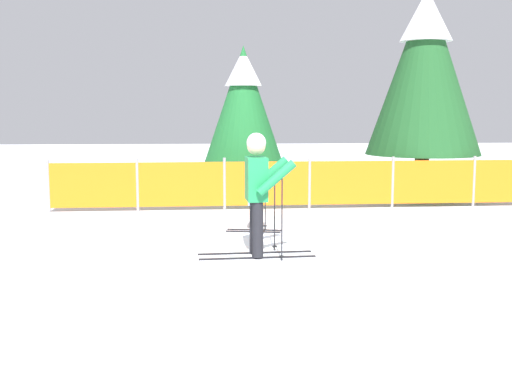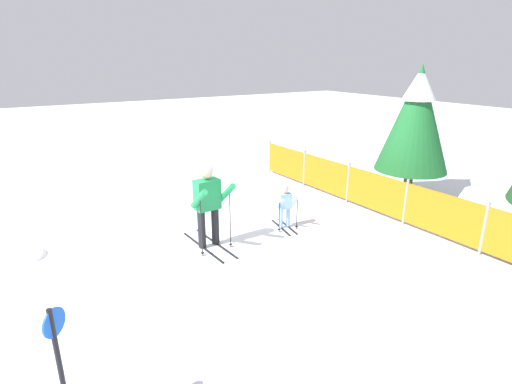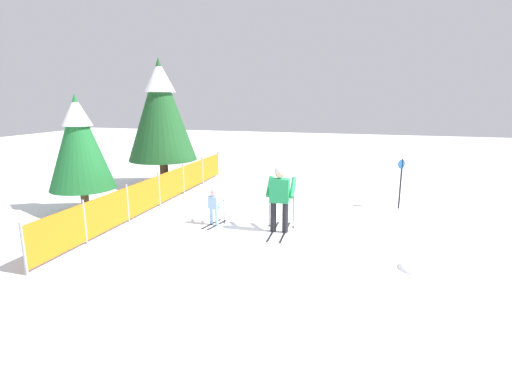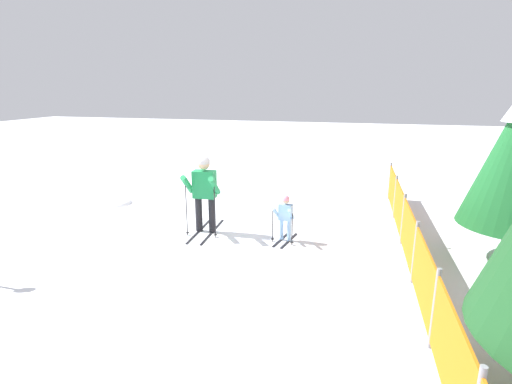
{
  "view_description": "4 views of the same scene",
  "coord_description": "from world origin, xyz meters",
  "px_view_note": "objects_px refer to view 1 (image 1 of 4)",
  "views": [
    {
      "loc": [
        -0.81,
        -8.71,
        2.09
      ],
      "look_at": [
        -0.19,
        0.82,
        0.85
      ],
      "focal_mm": 45.0,
      "sensor_mm": 36.0,
      "label": 1
    },
    {
      "loc": [
        6.57,
        -2.9,
        3.66
      ],
      "look_at": [
        -0.08,
        1.29,
        1.02
      ],
      "focal_mm": 28.0,
      "sensor_mm": 36.0,
      "label": 2
    },
    {
      "loc": [
        -9.86,
        -2.0,
        3.4
      ],
      "look_at": [
        -0.1,
        0.91,
        1.0
      ],
      "focal_mm": 28.0,
      "sensor_mm": 36.0,
      "label": 3
    },
    {
      "loc": [
        7.77,
        3.58,
        3.2
      ],
      "look_at": [
        -0.31,
        1.4,
        0.99
      ],
      "focal_mm": 28.0,
      "sensor_mm": 36.0,
      "label": 4
    }
  ],
  "objects_px": {
    "skier_adult": "(258,183)",
    "safety_fence": "(310,183)",
    "conifer_near": "(243,105)",
    "conifer_far": "(425,68)",
    "skier_child": "(255,198)"
  },
  "relations": [
    {
      "from": "conifer_near",
      "to": "skier_adult",
      "type": "bearing_deg",
      "value": -90.65
    },
    {
      "from": "skier_adult",
      "to": "skier_child",
      "type": "distance_m",
      "value": 1.91
    },
    {
      "from": "skier_child",
      "to": "conifer_far",
      "type": "bearing_deg",
      "value": 52.93
    },
    {
      "from": "safety_fence",
      "to": "conifer_near",
      "type": "xyz_separation_m",
      "value": [
        -1.3,
        1.78,
        1.64
      ]
    },
    {
      "from": "conifer_far",
      "to": "skier_adult",
      "type": "bearing_deg",
      "value": -126.52
    },
    {
      "from": "safety_fence",
      "to": "conifer_near",
      "type": "height_order",
      "value": "conifer_near"
    },
    {
      "from": "conifer_far",
      "to": "conifer_near",
      "type": "bearing_deg",
      "value": 174.94
    },
    {
      "from": "skier_adult",
      "to": "safety_fence",
      "type": "relative_size",
      "value": 0.16
    },
    {
      "from": "skier_adult",
      "to": "safety_fence",
      "type": "distance_m",
      "value": 4.53
    },
    {
      "from": "skier_child",
      "to": "safety_fence",
      "type": "height_order",
      "value": "safety_fence"
    },
    {
      "from": "skier_child",
      "to": "conifer_near",
      "type": "xyz_separation_m",
      "value": [
        0.0,
        4.22,
        1.61
      ]
    },
    {
      "from": "skier_adult",
      "to": "conifer_far",
      "type": "relative_size",
      "value": 0.36
    },
    {
      "from": "skier_adult",
      "to": "conifer_far",
      "type": "height_order",
      "value": "conifer_far"
    },
    {
      "from": "skier_child",
      "to": "safety_fence",
      "type": "xyz_separation_m",
      "value": [
        1.31,
        2.44,
        -0.03
      ]
    },
    {
      "from": "safety_fence",
      "to": "conifer_near",
      "type": "relative_size",
      "value": 3.04
    }
  ]
}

